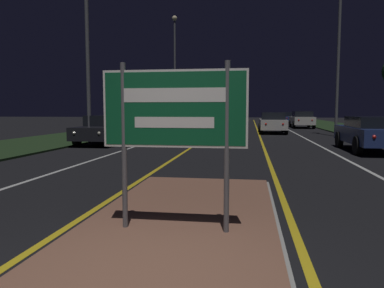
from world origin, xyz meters
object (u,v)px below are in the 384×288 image
object	(u,v)px
car_receding_0	(370,133)
car_approaching_0	(107,129)
car_receding_1	(272,122)
car_receding_3	(290,117)
streetlight_left_near	(87,16)
highway_sign	(174,116)
car_receding_2	(302,119)
car_approaching_1	(208,121)
streetlight_left_far	(175,59)
car_approaching_2	(221,118)
streetlight_right_near	(339,27)

from	to	relation	value
car_receding_0	car_approaching_0	bearing A→B (deg)	171.37
car_receding_1	car_receding_0	bearing A→B (deg)	-74.54
car_receding_3	streetlight_left_near	bearing A→B (deg)	-111.13
highway_sign	streetlight_left_near	world-z (taller)	streetlight_left_near
streetlight_left_near	car_receding_1	xyz separation A→B (m)	(9.11, 10.62, -5.21)
car_receding_2	highway_sign	bearing A→B (deg)	-100.45
car_receding_0	car_approaching_1	bearing A→B (deg)	118.91
streetlight_left_far	car_approaching_0	world-z (taller)	streetlight_left_far
car_receding_3	car_approaching_2	distance (m)	9.17
car_approaching_1	streetlight_left_near	bearing A→B (deg)	-106.18
car_receding_2	car_approaching_2	size ratio (longest dim) A/B	1.16
car_receding_2	car_approaching_2	distance (m)	13.47
highway_sign	car_receding_2	xyz separation A→B (m)	(5.72, 31.00, -0.79)
streetlight_left_near	streetlight_right_near	distance (m)	15.13
highway_sign	car_approaching_1	world-z (taller)	highway_sign
streetlight_right_near	car_approaching_1	distance (m)	12.29
streetlight_right_near	car_approaching_0	size ratio (longest dim) A/B	2.05
highway_sign	car_approaching_2	distance (m)	41.69
streetlight_left_far	car_approaching_0	distance (m)	20.00
streetlight_left_far	car_receding_3	size ratio (longest dim) A/B	2.35
highway_sign	streetlight_left_near	xyz separation A→B (m)	(-6.54, 12.01, 4.39)
streetlight_left_far	car_receding_2	distance (m)	13.53
car_receding_1	car_approaching_1	bearing A→B (deg)	145.99
streetlight_left_near	streetlight_left_far	xyz separation A→B (m)	(0.10, 20.03, 0.66)
car_approaching_1	car_receding_0	bearing A→B (deg)	-61.09
car_approaching_1	streetlight_left_far	bearing A→B (deg)	123.45
highway_sign	car_receding_2	bearing A→B (deg)	79.55
car_receding_2	car_approaching_1	world-z (taller)	car_receding_2
highway_sign	car_approaching_2	xyz separation A→B (m)	(-2.60, 41.59, -0.91)
highway_sign	streetlight_left_near	size ratio (longest dim) A/B	0.22
car_receding_1	car_receding_2	bearing A→B (deg)	69.39
car_receding_2	streetlight_right_near	bearing A→B (deg)	-86.81
streetlight_left_far	car_approaching_0	xyz separation A→B (m)	(0.41, -19.10, -5.93)
highway_sign	car_receding_2	size ratio (longest dim) A/B	0.46
car_approaching_2	streetlight_left_far	bearing A→B (deg)	-111.86
car_receding_0	car_approaching_0	world-z (taller)	car_receding_0
car_approaching_0	car_approaching_1	size ratio (longest dim) A/B	1.03
car_receding_3	car_receding_0	bearing A→B (deg)	-90.53
car_receding_0	streetlight_left_far	bearing A→B (deg)	120.26
streetlight_left_near	highway_sign	bearing A→B (deg)	-61.44
streetlight_left_near	car_receding_1	world-z (taller)	streetlight_left_near
streetlight_left_near	car_receding_0	xyz separation A→B (m)	(12.28, -0.85, -5.23)
car_receding_3	car_receding_1	bearing A→B (deg)	-99.01
car_receding_1	car_approaching_2	xyz separation A→B (m)	(-5.17, 18.96, -0.09)
streetlight_right_near	car_approaching_1	bearing A→B (deg)	145.26
car_receding_0	car_receding_1	distance (m)	11.90
car_receding_2	car_approaching_1	size ratio (longest dim) A/B	1.04
streetlight_left_far	car_receding_0	bearing A→B (deg)	-59.74
streetlight_left_far	car_receding_1	bearing A→B (deg)	-46.24
car_receding_2	streetlight_left_near	bearing A→B (deg)	-122.84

